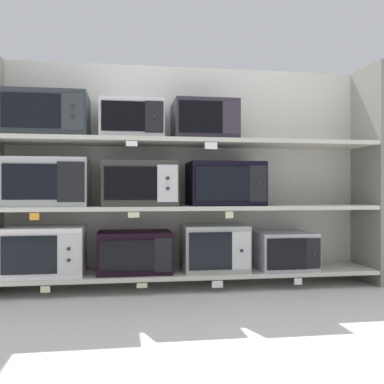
{
  "coord_description": "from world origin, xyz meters",
  "views": [
    {
      "loc": [
        -0.5,
        -3.25,
        0.71
      ],
      "look_at": [
        0.0,
        0.0,
        0.7
      ],
      "focal_mm": 41.74,
      "sensor_mm": 36.0,
      "label": 1
    }
  ],
  "objects": [
    {
      "name": "microwave_0",
      "position": [
        -1.04,
        -0.0,
        0.29
      ],
      "size": [
        0.53,
        0.44,
        0.34
      ],
      "color": "white",
      "rests_on": "shelf_0"
    },
    {
      "name": "price_tag_7",
      "position": [
        -0.45,
        -0.23,
        1.03
      ],
      "size": [
        0.08,
        0.0,
        0.04
      ],
      "primitive_type": "cube",
      "color": "white"
    },
    {
      "name": "microwave_2",
      "position": [
        0.17,
        -0.0,
        0.29
      ],
      "size": [
        0.47,
        0.4,
        0.34
      ],
      "color": "#A4A7A1",
      "rests_on": "shelf_0"
    },
    {
      "name": "price_tag_8",
      "position": [
        0.1,
        -0.23,
        1.03
      ],
      "size": [
        0.09,
        0.0,
        0.05
      ],
      "primitive_type": "cube",
      "color": "white"
    },
    {
      "name": "price_tag_2",
      "position": [
        0.14,
        -0.23,
        0.06
      ],
      "size": [
        0.08,
        0.0,
        0.05
      ],
      "primitive_type": "cube",
      "color": "white"
    },
    {
      "name": "price_tag_3",
      "position": [
        0.73,
        -0.23,
        0.07
      ],
      "size": [
        0.06,
        0.0,
        0.04
      ],
      "primitive_type": "cube",
      "color": "white"
    },
    {
      "name": "price_tag_1",
      "position": [
        -0.38,
        -0.23,
        0.07
      ],
      "size": [
        0.07,
        0.0,
        0.03
      ],
      "primitive_type": "cube",
      "color": "beige"
    },
    {
      "name": "upright_right",
      "position": [
        1.4,
        0.0,
        0.84
      ],
      "size": [
        0.05,
        0.44,
        1.68
      ],
      "primitive_type": "cube",
      "color": "gray",
      "rests_on": "ground"
    },
    {
      "name": "shelf_1",
      "position": [
        0.0,
        0.0,
        0.59
      ],
      "size": [
        2.74,
        0.44,
        0.03
      ],
      "primitive_type": "cube",
      "color": "beige"
    },
    {
      "name": "microwave_8",
      "position": [
        -0.44,
        -0.0,
        1.22
      ],
      "size": [
        0.45,
        0.39,
        0.27
      ],
      "color": "silver",
      "rests_on": "shelf_2"
    },
    {
      "name": "back_panel",
      "position": [
        0.0,
        0.24,
        0.84
      ],
      "size": [
        2.94,
        0.04,
        1.68
      ],
      "primitive_type": "cube",
      "color": "beige",
      "rests_on": "ground"
    },
    {
      "name": "price_tag_5",
      "position": [
        -0.43,
        -0.23,
        0.55
      ],
      "size": [
        0.08,
        0.0,
        0.04
      ],
      "primitive_type": "cube",
      "color": "beige"
    },
    {
      "name": "microwave_4",
      "position": [
        -1.03,
        -0.0,
        0.77
      ],
      "size": [
        0.56,
        0.38,
        0.34
      ],
      "color": "#B8BABA",
      "rests_on": "shelf_1"
    },
    {
      "name": "price_tag_6",
      "position": [
        0.23,
        -0.23,
        0.55
      ],
      "size": [
        0.06,
        0.0,
        0.05
      ],
      "primitive_type": "cube",
      "color": "beige"
    },
    {
      "name": "price_tag_0",
      "position": [
        -1.01,
        -0.23,
        0.07
      ],
      "size": [
        0.06,
        0.0,
        0.04
      ],
      "primitive_type": "cube",
      "color": "beige"
    },
    {
      "name": "microwave_6",
      "position": [
        0.25,
        -0.0,
        0.76
      ],
      "size": [
        0.54,
        0.41,
        0.32
      ],
      "color": "black",
      "rests_on": "shelf_1"
    },
    {
      "name": "microwave_1",
      "position": [
        -0.42,
        -0.0,
        0.27
      ],
      "size": [
        0.52,
        0.37,
        0.3
      ],
      "color": "black",
      "rests_on": "shelf_0"
    },
    {
      "name": "microwave_5",
      "position": [
        -0.39,
        -0.0,
        0.76
      ],
      "size": [
        0.53,
        0.43,
        0.32
      ],
      "color": "#33342E",
      "rests_on": "shelf_1"
    },
    {
      "name": "shelf_0",
      "position": [
        0.0,
        0.0,
        0.11
      ],
      "size": [
        2.74,
        0.44,
        0.03
      ],
      "primitive_type": "cube",
      "color": "beige",
      "rests_on": "ground"
    },
    {
      "name": "microwave_7",
      "position": [
        -1.03,
        -0.0,
        1.24
      ],
      "size": [
        0.56,
        0.43,
        0.31
      ],
      "color": "#2E3436",
      "rests_on": "shelf_2"
    },
    {
      "name": "shelf_2",
      "position": [
        0.0,
        0.0,
        1.07
      ],
      "size": [
        2.74,
        0.44,
        0.03
      ],
      "primitive_type": "cube",
      "color": "beige"
    },
    {
      "name": "ground",
      "position": [
        0.0,
        -1.0,
        -0.01
      ],
      "size": [
        6.74,
        6.0,
        0.02
      ],
      "primitive_type": "cube",
      "color": "silver"
    },
    {
      "name": "microwave_3",
      "position": [
        0.7,
        -0.0,
        0.26
      ],
      "size": [
        0.43,
        0.43,
        0.28
      ],
      "color": "#B4B0C3",
      "rests_on": "shelf_0"
    },
    {
      "name": "microwave_9",
      "position": [
        0.09,
        -0.0,
        1.23
      ],
      "size": [
        0.46,
        0.4,
        0.28
      ],
      "color": "#312A34",
      "rests_on": "shelf_2"
    },
    {
      "name": "price_tag_4",
      "position": [
        -1.07,
        -0.23,
        0.55
      ],
      "size": [
        0.06,
        0.0,
        0.05
      ],
      "primitive_type": "cube",
      "color": "orange"
    }
  ]
}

